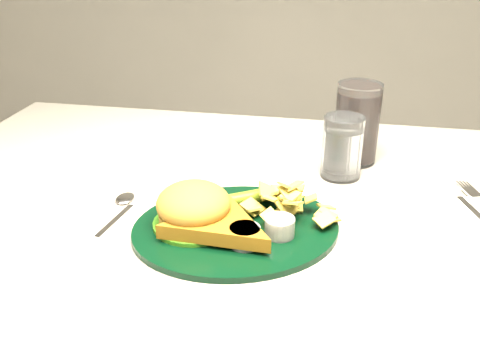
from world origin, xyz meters
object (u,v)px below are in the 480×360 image
(dinner_plate, at_px, (236,211))
(cola_glass, at_px, (357,123))
(water_glass, at_px, (342,147))
(fork_napkin, at_px, (477,213))

(dinner_plate, distance_m, cola_glass, 0.32)
(water_glass, height_order, cola_glass, cola_glass)
(dinner_plate, height_order, cola_glass, cola_glass)
(cola_glass, bearing_deg, fork_napkin, -43.57)
(water_glass, distance_m, cola_glass, 0.07)
(cola_glass, distance_m, fork_napkin, 0.25)
(cola_glass, bearing_deg, water_glass, -107.79)
(dinner_plate, bearing_deg, fork_napkin, -4.81)
(dinner_plate, height_order, fork_napkin, dinner_plate)
(dinner_plate, xyz_separation_m, fork_napkin, (0.33, 0.11, -0.03))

